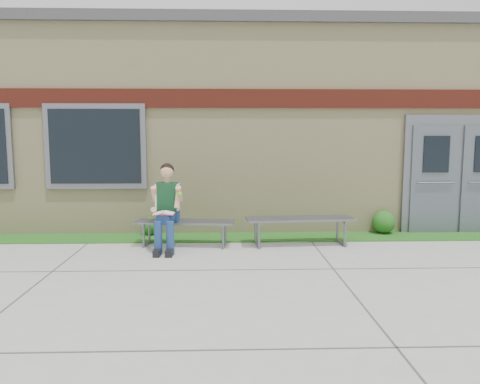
{
  "coord_description": "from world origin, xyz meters",
  "views": [
    {
      "loc": [
        -0.55,
        -5.99,
        1.92
      ],
      "look_at": [
        -0.31,
        1.7,
        0.98
      ],
      "focal_mm": 35.0,
      "sensor_mm": 36.0,
      "label": 1
    }
  ],
  "objects": [
    {
      "name": "ground",
      "position": [
        0.0,
        0.0,
        0.0
      ],
      "size": [
        80.0,
        80.0,
        0.0
      ],
      "primitive_type": "plane",
      "color": "#9E9E99",
      "rests_on": "ground"
    },
    {
      "name": "grass_strip",
      "position": [
        0.0,
        2.6,
        0.01
      ],
      "size": [
        16.0,
        0.8,
        0.02
      ],
      "primitive_type": "cube",
      "color": "#1B5215",
      "rests_on": "ground"
    },
    {
      "name": "school_building",
      "position": [
        -0.0,
        5.99,
        2.1
      ],
      "size": [
        16.2,
        6.22,
        4.2
      ],
      "color": "beige",
      "rests_on": "ground"
    },
    {
      "name": "bench_left",
      "position": [
        -1.25,
        2.0,
        0.34
      ],
      "size": [
        1.74,
        0.63,
        0.44
      ],
      "rotation": [
        0.0,
        0.0,
        -0.1
      ],
      "color": "slate",
      "rests_on": "ground"
    },
    {
      "name": "bench_right",
      "position": [
        0.75,
        2.0,
        0.37
      ],
      "size": [
        1.9,
        0.64,
        0.49
      ],
      "rotation": [
        0.0,
        0.0,
        0.07
      ],
      "color": "slate",
      "rests_on": "ground"
    },
    {
      "name": "girl",
      "position": [
        -1.54,
        1.78,
        0.73
      ],
      "size": [
        0.54,
        0.91,
        1.44
      ],
      "rotation": [
        0.0,
        0.0,
        -0.04
      ],
      "color": "navy",
      "rests_on": "ground"
    },
    {
      "name": "shrub_mid",
      "position": [
        -1.98,
        2.85,
        0.19
      ],
      "size": [
        0.35,
        0.35,
        0.35
      ],
      "primitive_type": "sphere",
      "color": "#1B5215",
      "rests_on": "grass_strip"
    },
    {
      "name": "shrub_east",
      "position": [
        2.52,
        2.85,
        0.24
      ],
      "size": [
        0.44,
        0.44,
        0.44
      ],
      "primitive_type": "sphere",
      "color": "#1B5215",
      "rests_on": "grass_strip"
    }
  ]
}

